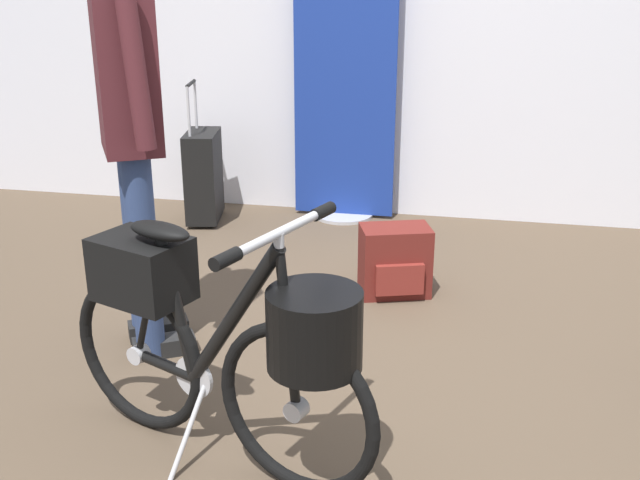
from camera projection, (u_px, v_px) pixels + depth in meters
name	position (u px, v px, depth m)	size (l,w,h in m)	color
ground_plane	(351.00, 414.00, 2.57)	(6.47, 6.47, 0.00)	brown
floor_banner_stand	(345.00, 99.00, 4.38)	(0.60, 0.36, 1.61)	#B7B7BC
folding_bike_foreground	(222.00, 336.00, 2.19)	(1.09, 0.58, 0.81)	black
visitor_near_wall	(130.00, 110.00, 2.70)	(0.38, 0.46, 1.67)	navy
rolling_suitcase	(204.00, 175.00, 4.45)	(0.24, 0.39, 0.83)	black
backpack_on_floor	(395.00, 261.00, 3.47)	(0.36, 0.30, 0.33)	maroon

